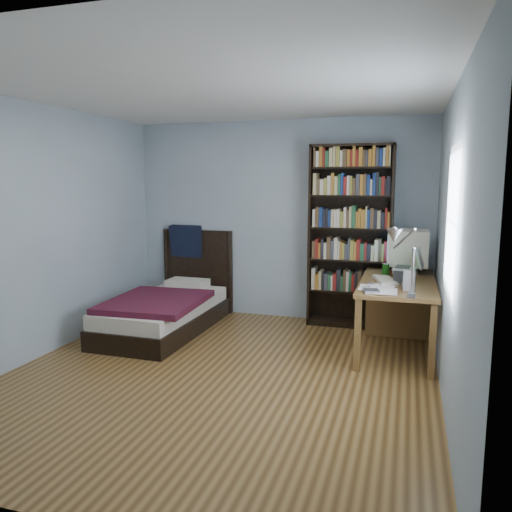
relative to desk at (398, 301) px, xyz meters
name	(u,v)px	position (x,y,z in m)	size (l,w,h in m)	color
room	(222,238)	(-1.48, -1.63, 0.84)	(4.20, 4.24, 2.50)	brown
desk	(398,301)	(0.00, 0.00, 0.00)	(0.75, 1.57, 0.73)	brown
crt_monitor	(407,248)	(0.07, 0.06, 0.59)	(0.43, 0.41, 0.49)	beige
laptop	(407,272)	(0.08, -0.47, 0.42)	(0.31, 0.31, 0.36)	#2D2D30
desk_lamp	(398,243)	(0.00, -1.58, 0.84)	(0.25, 0.56, 0.66)	#99999E
keyboard	(385,280)	(-0.12, -0.53, 0.33)	(0.17, 0.45, 0.03)	beige
speaker	(409,280)	(0.11, -0.89, 0.41)	(0.10, 0.10, 0.19)	gray
soda_can	(385,270)	(-0.14, -0.20, 0.38)	(0.07, 0.07, 0.13)	#073407
mouse	(397,274)	(-0.02, -0.14, 0.33)	(0.07, 0.12, 0.04)	silver
phone_silver	(371,284)	(-0.25, -0.73, 0.33)	(0.05, 0.09, 0.02)	silver
phone_grey	(366,288)	(-0.28, -0.92, 0.33)	(0.05, 0.09, 0.02)	gray
external_drive	(371,291)	(-0.22, -1.09, 0.33)	(0.13, 0.13, 0.03)	gray
bookshelf	(350,237)	(-0.58, 0.30, 0.68)	(0.98, 0.30, 2.17)	black
bed	(167,308)	(-2.62, -0.49, -0.15)	(1.04, 2.01, 1.16)	black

